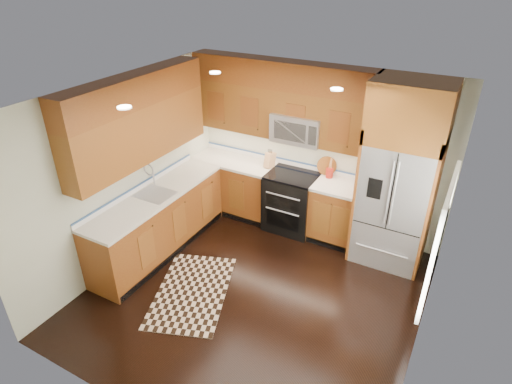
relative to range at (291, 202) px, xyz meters
The scene contains 16 objects.
ground 1.75m from the range, 81.47° to the right, with size 4.00×4.00×0.00m, color black.
wall_back 0.93m from the range, 53.04° to the left, with size 4.00×0.02×2.60m, color silver.
wall_left 2.56m from the range, 136.38° to the right, with size 0.02×4.00×2.60m, color silver.
wall_right 2.92m from the range, 36.55° to the right, with size 0.02×4.00×2.60m, color silver.
window 2.83m from the range, 33.39° to the right, with size 0.04×1.10×1.30m.
base_cabinets 1.25m from the range, 141.90° to the right, with size 2.85×3.00×0.90m.
countertop 1.16m from the range, 142.09° to the right, with size 2.86×3.01×0.04m.
upper_cabinets 1.89m from the range, 147.22° to the right, with size 2.85×3.00×1.15m.
range is the anchor object (origin of this frame).
microwave 1.20m from the range, 90.19° to the left, with size 0.76×0.40×0.42m.
refrigerator 1.76m from the range, ahead, with size 0.98×0.75×2.60m.
sink_faucet 2.13m from the range, 135.87° to the right, with size 0.54×0.44×0.37m.
rug 2.14m from the range, 103.60° to the right, with size 0.89×1.49×0.01m, color black.
knife_block 0.75m from the range, 167.65° to the left, with size 0.14×0.17×0.30m.
utensil_crock 0.80m from the range, 21.34° to the left, with size 0.11×0.11×0.31m.
cutting_board 0.71m from the range, 31.74° to the left, with size 0.30×0.30×0.02m, color brown.
Camera 1 is at (2.05, -3.72, 3.88)m, focal length 30.00 mm.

